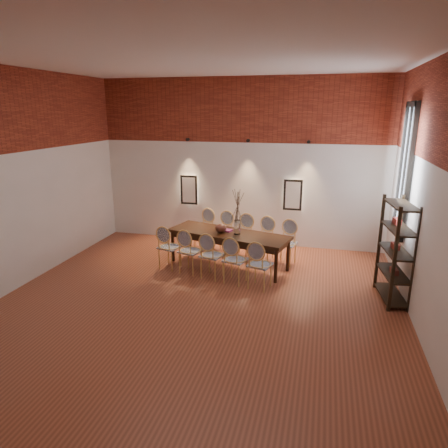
% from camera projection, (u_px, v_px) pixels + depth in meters
% --- Properties ---
extents(floor, '(7.00, 7.00, 0.02)m').
position_uv_depth(floor, '(198.00, 304.00, 6.95)').
color(floor, '#9A4C30').
rests_on(floor, ground).
extents(ceiling, '(7.00, 7.00, 0.02)m').
position_uv_depth(ceiling, '(193.00, 56.00, 5.84)').
color(ceiling, silver).
rests_on(ceiling, ground).
extents(wall_back, '(7.00, 0.10, 4.00)m').
position_uv_depth(wall_back, '(241.00, 163.00, 9.70)').
color(wall_back, silver).
rests_on(wall_back, ground).
extents(wall_front, '(7.00, 0.10, 4.00)m').
position_uv_depth(wall_front, '(53.00, 278.00, 3.08)').
color(wall_front, silver).
rests_on(wall_front, ground).
extents(wall_left, '(0.10, 7.00, 4.00)m').
position_uv_depth(wall_left, '(9.00, 181.00, 7.22)').
color(wall_left, silver).
rests_on(wall_left, ground).
extents(wall_right, '(0.10, 7.00, 4.00)m').
position_uv_depth(wall_right, '(438.00, 203.00, 5.56)').
color(wall_right, silver).
rests_on(wall_right, ground).
extents(brick_band_back, '(7.00, 0.02, 1.50)m').
position_uv_depth(brick_band_back, '(241.00, 110.00, 9.29)').
color(brick_band_back, maroon).
rests_on(brick_band_back, ground).
extents(brick_band_front, '(7.00, 0.02, 1.50)m').
position_uv_depth(brick_band_front, '(38.00, 110.00, 2.80)').
color(brick_band_front, maroon).
rests_on(brick_band_front, ground).
extents(brick_band_left, '(0.02, 7.00, 1.50)m').
position_uv_depth(brick_band_left, '(2.00, 110.00, 6.86)').
color(brick_band_left, maroon).
rests_on(brick_band_left, ground).
extents(brick_band_right, '(0.02, 7.00, 1.50)m').
position_uv_depth(brick_band_right, '(446.00, 110.00, 5.23)').
color(brick_band_right, maroon).
rests_on(brick_band_right, ground).
extents(niche_left, '(0.36, 0.06, 0.66)m').
position_uv_depth(niche_left, '(189.00, 190.00, 10.11)').
color(niche_left, '#FFEAC6').
rests_on(niche_left, wall_back).
extents(niche_right, '(0.36, 0.06, 0.66)m').
position_uv_depth(niche_right, '(293.00, 195.00, 9.50)').
color(niche_right, '#FFEAC6').
rests_on(niche_right, wall_back).
extents(spot_fixture_left, '(0.08, 0.10, 0.08)m').
position_uv_depth(spot_fixture_left, '(188.00, 140.00, 9.73)').
color(spot_fixture_left, black).
rests_on(spot_fixture_left, wall_back).
extents(spot_fixture_mid, '(0.08, 0.10, 0.08)m').
position_uv_depth(spot_fixture_mid, '(248.00, 141.00, 9.38)').
color(spot_fixture_mid, black).
rests_on(spot_fixture_mid, wall_back).
extents(spot_fixture_right, '(0.08, 0.10, 0.08)m').
position_uv_depth(spot_fixture_right, '(309.00, 142.00, 9.06)').
color(spot_fixture_right, black).
rests_on(spot_fixture_right, wall_back).
extents(window_glass, '(0.02, 0.78, 2.38)m').
position_uv_depth(window_glass, '(406.00, 171.00, 7.41)').
color(window_glass, silver).
rests_on(window_glass, wall_right).
extents(window_frame, '(0.08, 0.90, 2.50)m').
position_uv_depth(window_frame, '(405.00, 171.00, 7.41)').
color(window_frame, black).
rests_on(window_frame, wall_right).
extents(window_mullion, '(0.06, 0.06, 2.40)m').
position_uv_depth(window_mullion, '(405.00, 171.00, 7.41)').
color(window_mullion, black).
rests_on(window_mullion, wall_right).
extents(dining_table, '(2.72, 1.46, 0.75)m').
position_uv_depth(dining_table, '(229.00, 249.00, 8.54)').
color(dining_table, black).
rests_on(dining_table, floor).
extents(chair_near_a, '(0.54, 0.54, 0.94)m').
position_uv_depth(chair_near_a, '(170.00, 247.00, 8.41)').
color(chair_near_a, '#DCAE5E').
rests_on(chair_near_a, floor).
extents(chair_near_b, '(0.54, 0.54, 0.94)m').
position_uv_depth(chair_near_b, '(190.00, 251.00, 8.17)').
color(chair_near_b, '#DCAE5E').
rests_on(chair_near_b, floor).
extents(chair_near_c, '(0.54, 0.54, 0.94)m').
position_uv_depth(chair_near_c, '(212.00, 255.00, 7.93)').
color(chair_near_c, '#DCAE5E').
rests_on(chair_near_c, floor).
extents(chair_near_d, '(0.54, 0.54, 0.94)m').
position_uv_depth(chair_near_d, '(235.00, 260.00, 7.69)').
color(chair_near_d, '#DCAE5E').
rests_on(chair_near_d, floor).
extents(chair_near_e, '(0.54, 0.54, 0.94)m').
position_uv_depth(chair_near_e, '(260.00, 264.00, 7.45)').
color(chair_near_e, '#DCAE5E').
rests_on(chair_near_e, floor).
extents(chair_far_a, '(0.54, 0.54, 0.94)m').
position_uv_depth(chair_far_a, '(204.00, 230.00, 9.58)').
color(chair_far_a, '#DCAE5E').
rests_on(chair_far_a, floor).
extents(chair_far_b, '(0.54, 0.54, 0.94)m').
position_uv_depth(chair_far_b, '(223.00, 233.00, 9.34)').
color(chair_far_b, '#DCAE5E').
rests_on(chair_far_b, floor).
extents(chair_far_c, '(0.54, 0.54, 0.94)m').
position_uv_depth(chair_far_c, '(243.00, 236.00, 9.10)').
color(chair_far_c, '#DCAE5E').
rests_on(chair_far_c, floor).
extents(chair_far_d, '(0.54, 0.54, 0.94)m').
position_uv_depth(chair_far_d, '(264.00, 240.00, 8.86)').
color(chair_far_d, '#DCAE5E').
rests_on(chair_far_d, floor).
extents(chair_far_e, '(0.54, 0.54, 0.94)m').
position_uv_depth(chair_far_e, '(286.00, 243.00, 8.62)').
color(chair_far_e, '#DCAE5E').
rests_on(chair_far_e, floor).
extents(vase, '(0.14, 0.14, 0.30)m').
position_uv_depth(vase, '(237.00, 227.00, 8.30)').
color(vase, silver).
rests_on(vase, dining_table).
extents(dried_branches, '(0.50, 0.50, 0.70)m').
position_uv_depth(dried_branches, '(237.00, 206.00, 8.18)').
color(dried_branches, '#4B3B2A').
rests_on(dried_branches, vase).
extents(bowl, '(0.24, 0.24, 0.18)m').
position_uv_depth(bowl, '(221.00, 228.00, 8.44)').
color(bowl, brown).
rests_on(bowl, dining_table).
extents(book, '(0.30, 0.24, 0.03)m').
position_uv_depth(book, '(226.00, 230.00, 8.56)').
color(book, '#882A68').
rests_on(book, dining_table).
extents(shelving_rack, '(0.51, 1.04, 1.80)m').
position_uv_depth(shelving_rack, '(396.00, 251.00, 6.88)').
color(shelving_rack, black).
rests_on(shelving_rack, floor).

